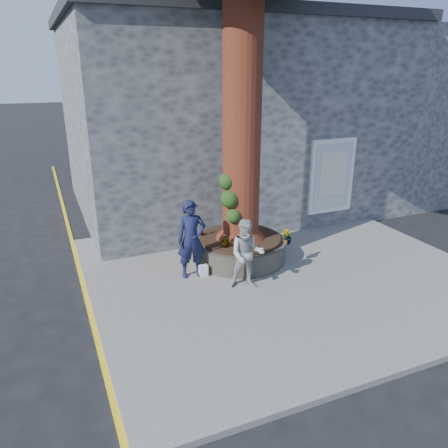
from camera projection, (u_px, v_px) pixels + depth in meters
name	position (u px, v px, depth m)	size (l,w,h in m)	color
ground	(246.00, 306.00, 9.19)	(120.00, 120.00, 0.00)	black
pavement	(283.00, 272.00, 10.59)	(9.00, 8.00, 0.12)	slate
yellow_line	(90.00, 313.00, 8.93)	(0.10, 30.00, 0.01)	yellow
stone_shop	(222.00, 115.00, 15.26)	(10.30, 8.30, 6.30)	#444649
neighbour_shop	(398.00, 111.00, 18.26)	(6.00, 8.00, 6.00)	#444649
planter	(240.00, 248.00, 11.08)	(2.30, 2.30, 0.60)	black
man	(191.00, 239.00, 9.96)	(0.67, 0.44, 1.84)	#141839
woman	(247.00, 254.00, 9.50)	(0.77, 0.60, 1.58)	#A5A49E
shopping_bag	(203.00, 271.00, 10.21)	(0.20, 0.12, 0.28)	white
plant_a	(202.00, 229.00, 11.02)	(0.17, 0.12, 0.33)	gray
plant_b	(287.00, 237.00, 10.48)	(0.21, 0.20, 0.37)	gray
plant_c	(225.00, 240.00, 10.31)	(0.19, 0.19, 0.35)	gray
plant_d	(287.00, 238.00, 10.50)	(0.26, 0.23, 0.28)	gray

